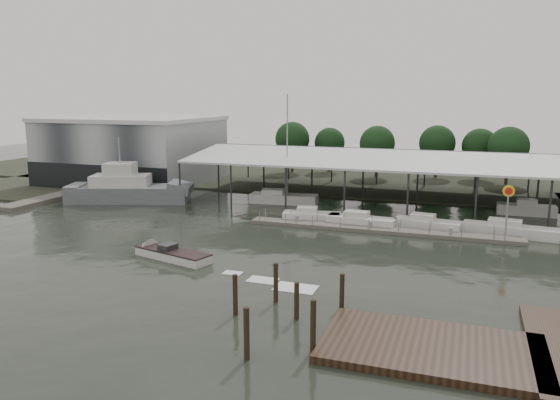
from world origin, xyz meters
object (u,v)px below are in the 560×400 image
(grey_trawler, at_px, (129,190))
(white_sailboat, at_px, (283,198))
(shell_fuel_sign, at_px, (508,202))
(speedboat_underway, at_px, (167,253))

(grey_trawler, relative_size, white_sailboat, 1.19)
(shell_fuel_sign, height_order, grey_trawler, grey_trawler)
(white_sailboat, height_order, speedboat_underway, white_sailboat)
(shell_fuel_sign, xyz_separation_m, speedboat_underway, (-28.02, -15.21, -3.53))
(shell_fuel_sign, xyz_separation_m, grey_trawler, (-46.05, 5.48, -2.35))
(white_sailboat, relative_size, speedboat_underway, 0.76)
(grey_trawler, relative_size, speedboat_underway, 0.91)
(speedboat_underway, bearing_deg, white_sailboat, -77.78)
(white_sailboat, distance_m, speedboat_underway, 26.41)
(grey_trawler, xyz_separation_m, white_sailboat, (19.57, 5.67, -0.91))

